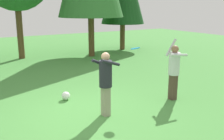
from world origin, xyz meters
name	(u,v)px	position (x,y,z in m)	size (l,w,h in m)	color
ground_plane	(88,113)	(0.00, 0.00, 0.00)	(40.00, 40.00, 0.00)	#4C9342
person_thrower	(174,68)	(2.79, -0.36, 1.03)	(0.60, 0.54, 1.90)	#4C382D
person_catcher	(106,79)	(0.36, -0.38, 1.03)	(0.66, 0.58, 1.73)	gray
frisbee	(135,48)	(1.43, -0.19, 1.72)	(0.36, 0.36, 0.08)	#2393D1
ball_orange	(108,75)	(2.37, 2.99, 0.10)	(0.20, 0.20, 0.20)	orange
ball_white	(66,96)	(-0.13, 1.31, 0.13)	(0.27, 0.27, 0.27)	white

